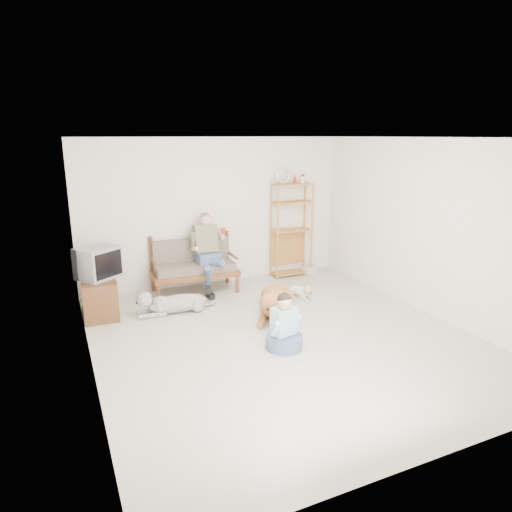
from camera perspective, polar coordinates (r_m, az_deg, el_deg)
name	(u,v)px	position (r m, az deg, el deg)	size (l,w,h in m)	color
floor	(283,337)	(6.48, 3.35, -10.07)	(5.50, 5.50, 0.00)	silver
ceiling	(286,137)	(5.87, 3.76, 14.57)	(5.50, 5.50, 0.00)	white
wall_back	(215,212)	(8.52, -5.10, 5.50)	(5.00, 5.00, 0.00)	silver
wall_front	(446,316)	(3.92, 22.64, -6.92)	(5.00, 5.00, 0.00)	silver
wall_left	(83,264)	(5.38, -20.78, -0.97)	(5.50, 5.50, 0.00)	silver
wall_right	(428,228)	(7.51, 20.74, 3.32)	(5.50, 5.50, 0.00)	silver
loveseat	(193,265)	(8.22, -7.83, -1.10)	(1.54, 0.79, 0.95)	brown
man	(208,258)	(8.03, -5.97, -0.20)	(0.54, 0.77, 1.24)	#4A5D88
etagere	(291,229)	(9.01, 4.45, 3.39)	(0.81, 0.36, 2.14)	#B47038
book_stack	(309,270)	(9.32, 6.69, -1.74)	(0.25, 0.18, 0.16)	beige
tv_stand	(99,296)	(7.53, -19.00, -4.79)	(0.55, 0.93, 0.60)	brown
crt_tv	(98,263)	(7.37, -19.11, -0.79)	(0.74, 0.72, 0.48)	gray
wall_outlet	(151,274)	(8.43, -12.95, -2.26)	(0.12, 0.02, 0.08)	white
golden_retriever	(274,301)	(7.19, 2.22, -5.68)	(1.02, 1.47, 0.51)	#AE733C
shaggy_dog	(171,303)	(7.35, -10.63, -5.82)	(1.38, 0.35, 0.41)	white
terrier	(302,291)	(7.98, 5.79, -4.41)	(0.24, 0.66, 0.25)	white
child	(284,328)	(6.06, 3.53, -9.02)	(0.49, 0.49, 0.77)	#4A5D88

